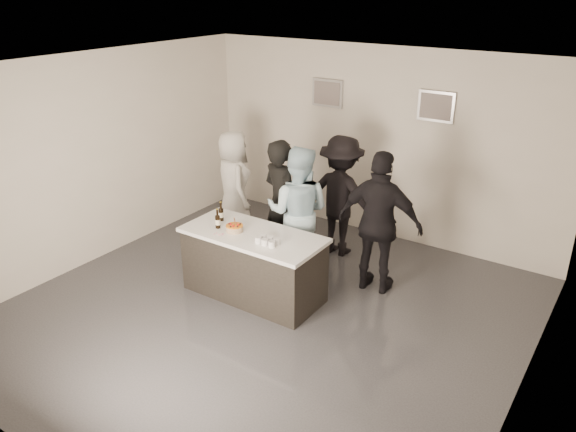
% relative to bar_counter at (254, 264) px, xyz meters
% --- Properties ---
extents(floor, '(6.00, 6.00, 0.00)m').
position_rel_bar_counter_xyz_m(floor, '(0.39, -0.27, -0.45)').
color(floor, '#3D3D42').
rests_on(floor, ground).
extents(ceiling, '(6.00, 6.00, 0.00)m').
position_rel_bar_counter_xyz_m(ceiling, '(0.39, -0.27, 2.55)').
color(ceiling, white).
extents(wall_back, '(6.00, 0.04, 3.00)m').
position_rel_bar_counter_xyz_m(wall_back, '(0.39, 2.73, 1.05)').
color(wall_back, silver).
rests_on(wall_back, ground).
extents(wall_front, '(6.00, 0.04, 3.00)m').
position_rel_bar_counter_xyz_m(wall_front, '(0.39, -3.27, 1.05)').
color(wall_front, silver).
rests_on(wall_front, ground).
extents(wall_left, '(0.04, 6.00, 3.00)m').
position_rel_bar_counter_xyz_m(wall_left, '(-2.61, -0.27, 1.05)').
color(wall_left, silver).
rests_on(wall_left, ground).
extents(wall_right, '(0.04, 6.00, 3.00)m').
position_rel_bar_counter_xyz_m(wall_right, '(3.39, -0.27, 1.05)').
color(wall_right, silver).
rests_on(wall_right, ground).
extents(picture_left, '(0.54, 0.04, 0.44)m').
position_rel_bar_counter_xyz_m(picture_left, '(-0.51, 2.70, 1.75)').
color(picture_left, '#B2B2B7').
rests_on(picture_left, wall_back).
extents(picture_right, '(0.54, 0.04, 0.44)m').
position_rel_bar_counter_xyz_m(picture_right, '(1.29, 2.70, 1.75)').
color(picture_right, '#B2B2B7').
rests_on(picture_right, wall_back).
extents(bar_counter, '(1.86, 0.86, 0.90)m').
position_rel_bar_counter_xyz_m(bar_counter, '(0.00, 0.00, 0.00)').
color(bar_counter, white).
rests_on(bar_counter, ground).
extents(cake, '(0.22, 0.22, 0.07)m').
position_rel_bar_counter_xyz_m(cake, '(-0.23, -0.08, 0.49)').
color(cake, orange).
rests_on(cake, bar_counter).
extents(beer_bottle_a, '(0.07, 0.07, 0.26)m').
position_rel_bar_counter_xyz_m(beer_bottle_a, '(-0.60, 0.09, 0.58)').
color(beer_bottle_a, black).
rests_on(beer_bottle_a, bar_counter).
extents(beer_bottle_b, '(0.07, 0.07, 0.26)m').
position_rel_bar_counter_xyz_m(beer_bottle_b, '(-0.47, -0.12, 0.58)').
color(beer_bottle_b, black).
rests_on(beer_bottle_b, bar_counter).
extents(tumbler_cluster, '(0.30, 0.19, 0.08)m').
position_rel_bar_counter_xyz_m(tumbler_cluster, '(0.33, -0.14, 0.49)').
color(tumbler_cluster, orange).
rests_on(tumbler_cluster, bar_counter).
extents(candles, '(0.24, 0.08, 0.01)m').
position_rel_bar_counter_xyz_m(candles, '(-0.34, -0.26, 0.45)').
color(candles, pink).
rests_on(candles, bar_counter).
extents(person_main_black, '(0.79, 0.64, 1.87)m').
position_rel_bar_counter_xyz_m(person_main_black, '(-0.24, 0.99, 0.48)').
color(person_main_black, black).
rests_on(person_main_black, ground).
extents(person_main_blue, '(1.08, 0.96, 1.86)m').
position_rel_bar_counter_xyz_m(person_main_blue, '(0.14, 0.85, 0.48)').
color(person_main_blue, '#B7DDF0').
rests_on(person_main_blue, ground).
extents(person_guest_left, '(1.00, 0.94, 1.72)m').
position_rel_bar_counter_xyz_m(person_guest_left, '(-1.46, 1.42, 0.41)').
color(person_guest_left, silver).
rests_on(person_guest_left, ground).
extents(person_guest_right, '(1.17, 0.58, 1.93)m').
position_rel_bar_counter_xyz_m(person_guest_right, '(1.27, 1.05, 0.52)').
color(person_guest_right, black).
rests_on(person_guest_right, ground).
extents(person_guest_back, '(1.19, 0.69, 1.83)m').
position_rel_bar_counter_xyz_m(person_guest_back, '(0.31, 1.75, 0.46)').
color(person_guest_back, black).
rests_on(person_guest_back, ground).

